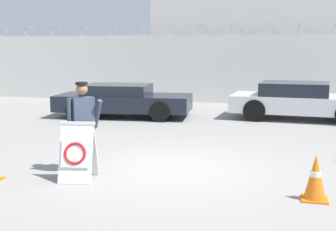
% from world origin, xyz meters
% --- Properties ---
extents(ground_plane, '(90.00, 90.00, 0.00)m').
position_xyz_m(ground_plane, '(0.00, 0.00, 0.00)').
color(ground_plane, gray).
extents(perimeter_wall, '(36.00, 0.30, 3.28)m').
position_xyz_m(perimeter_wall, '(-0.00, 11.15, 1.42)').
color(perimeter_wall, silver).
rests_on(perimeter_wall, ground_plane).
extents(building_block, '(8.54, 6.33, 5.05)m').
position_xyz_m(building_block, '(0.01, 16.44, 2.52)').
color(building_block, silver).
rests_on(building_block, ground_plane).
extents(barricade_sign, '(0.67, 0.73, 1.04)m').
position_xyz_m(barricade_sign, '(-1.47, -1.09, 0.52)').
color(barricade_sign, white).
rests_on(barricade_sign, ground_plane).
extents(security_guard, '(0.62, 0.51, 1.69)m').
position_xyz_m(security_guard, '(-1.60, -0.56, 0.94)').
color(security_guard, '#232838').
rests_on(security_guard, ground_plane).
extents(traffic_cone_far, '(0.39, 0.39, 0.72)m').
position_xyz_m(traffic_cone_far, '(2.52, -1.23, 0.36)').
color(traffic_cone_far, orange).
rests_on(traffic_cone_far, ground_plane).
extents(parked_car_front_coupe, '(4.59, 2.22, 1.10)m').
position_xyz_m(parked_car_front_coupe, '(-3.23, 6.26, 0.57)').
color(parked_car_front_coupe, black).
rests_on(parked_car_front_coupe, ground_plane).
extents(parked_car_rear_sedan, '(4.54, 2.29, 1.20)m').
position_xyz_m(parked_car_rear_sedan, '(2.52, 7.15, 0.62)').
color(parked_car_rear_sedan, black).
rests_on(parked_car_rear_sedan, ground_plane).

